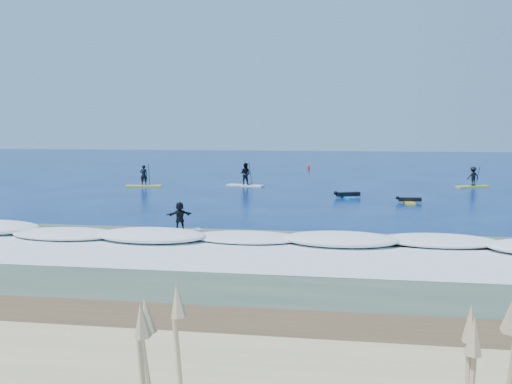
% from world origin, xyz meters
% --- Properties ---
extents(ground, '(160.00, 160.00, 0.00)m').
position_xyz_m(ground, '(0.00, 0.00, 0.00)').
color(ground, '#04144D').
rests_on(ground, ground).
extents(wet_sand_strip, '(90.00, 5.00, 0.08)m').
position_xyz_m(wet_sand_strip, '(0.00, -21.50, 0.00)').
color(wet_sand_strip, '#513625').
rests_on(wet_sand_strip, ground).
extents(shallow_water, '(90.00, 13.00, 0.01)m').
position_xyz_m(shallow_water, '(0.00, -14.00, 0.01)').
color(shallow_water, '#344737').
rests_on(shallow_water, ground).
extents(breaking_wave, '(40.00, 6.00, 0.30)m').
position_xyz_m(breaking_wave, '(0.00, -10.00, 0.00)').
color(breaking_wave, white).
rests_on(breaking_wave, ground).
extents(whitewater, '(34.00, 5.00, 0.02)m').
position_xyz_m(whitewater, '(0.00, -13.00, 0.00)').
color(whitewater, silver).
rests_on(whitewater, ground).
extents(sup_paddler_left, '(2.96, 1.28, 2.02)m').
position_xyz_m(sup_paddler_left, '(-10.97, 10.39, 0.63)').
color(sup_paddler_left, yellow).
rests_on(sup_paddler_left, ground).
extents(sup_paddler_center, '(3.21, 1.58, 2.19)m').
position_xyz_m(sup_paddler_center, '(-2.93, 12.10, 0.82)').
color(sup_paddler_center, white).
rests_on(sup_paddler_center, ground).
extents(sup_paddler_right, '(2.72, 1.66, 1.88)m').
position_xyz_m(sup_paddler_right, '(15.26, 14.09, 0.73)').
color(sup_paddler_right, yellow).
rests_on(sup_paddler_right, ground).
extents(prone_paddler_near, '(1.62, 2.07, 0.43)m').
position_xyz_m(prone_paddler_near, '(9.16, 3.58, 0.14)').
color(prone_paddler_near, yellow).
rests_on(prone_paddler_near, ground).
extents(prone_paddler_far, '(1.82, 2.43, 0.50)m').
position_xyz_m(prone_paddler_far, '(5.26, 5.63, 0.17)').
color(prone_paddler_far, '#186CB5').
rests_on(prone_paddler_far, ground).
extents(wave_surfer, '(1.89, 1.36, 1.36)m').
position_xyz_m(wave_surfer, '(-2.13, -9.27, 0.78)').
color(wave_surfer, silver).
rests_on(wave_surfer, breaking_wave).
extents(marker_buoy, '(0.27, 0.27, 0.64)m').
position_xyz_m(marker_buoy, '(1.08, 29.93, 0.28)').
color(marker_buoy, red).
rests_on(marker_buoy, ground).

